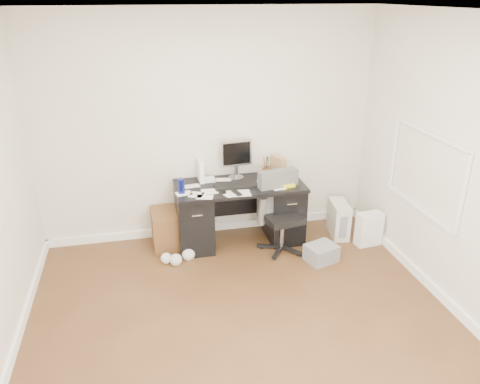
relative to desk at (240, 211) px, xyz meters
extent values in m
plane|color=#4C2E18|center=(-0.30, -1.65, -0.40)|extent=(4.00, 4.00, 0.00)
cube|color=white|center=(-0.30, 0.35, 0.95)|extent=(4.00, 0.02, 2.70)
cube|color=white|center=(1.70, -1.65, 0.95)|extent=(0.02, 4.00, 2.70)
cube|color=white|center=(-0.30, -1.65, 2.30)|extent=(4.00, 4.00, 0.02)
cube|color=white|center=(-0.30, 0.33, -0.35)|extent=(4.00, 0.03, 0.10)
cube|color=white|center=(1.69, -1.65, -0.35)|extent=(0.03, 4.00, 0.10)
cube|color=white|center=(-2.29, -1.65, -0.35)|extent=(0.03, 4.00, 0.10)
cube|color=black|center=(0.00, 0.00, 0.33)|extent=(1.50, 0.70, 0.04)
cube|color=black|center=(-0.55, 0.00, -0.04)|extent=(0.40, 0.60, 0.71)
cube|color=black|center=(0.55, 0.00, -0.04)|extent=(0.40, 0.60, 0.71)
cube|color=black|center=(0.00, 0.33, 0.06)|extent=(0.70, 0.03, 0.51)
cube|color=black|center=(-0.06, -0.07, 0.36)|extent=(0.50, 0.19, 0.03)
sphere|color=#ABAAAF|center=(0.22, -0.06, 0.38)|extent=(0.09, 0.09, 0.07)
cylinder|color=navy|center=(-0.69, -0.11, 0.44)|extent=(0.10, 0.10, 0.17)
cube|color=white|center=(-0.43, 0.21, 0.48)|extent=(0.11, 0.22, 0.26)
cube|color=#A87E51|center=(0.52, 0.16, 0.47)|extent=(0.18, 0.24, 0.25)
cube|color=yellow|center=(0.53, -0.13, 0.37)|extent=(0.18, 0.22, 0.04)
cube|color=beige|center=(1.24, -0.11, -0.18)|extent=(0.25, 0.46, 0.43)
cube|color=white|center=(1.50, -0.43, -0.19)|extent=(0.33, 0.25, 0.41)
cube|color=#492916|center=(-0.82, 0.07, -0.17)|extent=(0.47, 0.47, 0.45)
cube|color=slate|center=(0.81, -0.66, -0.30)|extent=(0.40, 0.36, 0.19)
camera|label=1|loc=(-1.11, -4.95, 2.42)|focal=35.00mm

